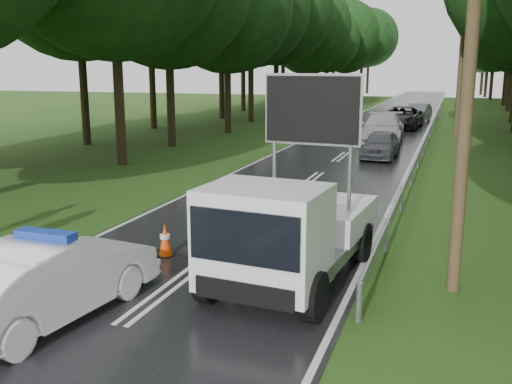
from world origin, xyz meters
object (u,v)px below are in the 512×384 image
at_px(police_sedan, 49,280).
at_px(queue_car_second, 382,128).
at_px(work_truck, 289,231).
at_px(officer, 236,216).
at_px(civilian, 236,243).
at_px(barrier, 257,218).
at_px(queue_car_fourth, 418,113).
at_px(queue_car_third, 401,118).
at_px(queue_car_first, 381,144).

bearing_deg(police_sedan, queue_car_second, -88.32).
bearing_deg(work_truck, queue_car_second, 97.19).
xyz_separation_m(officer, civilian, (0.95, -2.49, 0.18)).
xyz_separation_m(barrier, officer, (-0.45, -0.22, 0.06)).
height_order(work_truck, civilian, work_truck).
relative_size(officer, queue_car_fourth, 0.38).
height_order(police_sedan, barrier, police_sedan).
height_order(officer, queue_car_second, queue_car_second).
xyz_separation_m(police_sedan, queue_car_third, (2.77, 34.02, 0.07)).
height_order(work_truck, barrier, work_truck).
bearing_deg(police_sedan, work_truck, -132.45).
height_order(barrier, officer, officer).
bearing_deg(work_truck, queue_car_third, 95.95).
relative_size(queue_car_first, queue_car_fourth, 0.90).
relative_size(police_sedan, queue_car_second, 0.78).
bearing_deg(queue_car_second, queue_car_first, -86.06).
bearing_deg(queue_car_second, barrier, -93.30).
distance_m(barrier, queue_car_second, 21.09).
height_order(work_truck, queue_car_fourth, work_truck).
xyz_separation_m(police_sedan, queue_car_fourth, (3.56, 40.02, 0.00)).
distance_m(police_sedan, queue_car_third, 34.14).
distance_m(queue_car_second, queue_car_fourth, 14.17).
bearing_deg(barrier, queue_car_third, 93.71).
xyz_separation_m(work_truck, civilian, (-0.81, -0.79, -0.10)).
relative_size(barrier, queue_car_first, 0.62).
bearing_deg(work_truck, civilian, -130.89).
bearing_deg(officer, police_sedan, 50.59).
xyz_separation_m(police_sedan, civilian, (2.57, 2.10, 0.29)).
xyz_separation_m(work_truck, queue_car_third, (-0.60, 31.14, -0.32)).
distance_m(barrier, officer, 0.50).
relative_size(police_sedan, queue_car_fourth, 1.03).
xyz_separation_m(civilian, queue_car_third, (0.21, 31.93, -0.22)).
distance_m(queue_car_second, queue_car_third, 8.13).
xyz_separation_m(queue_car_first, queue_car_fourth, (0.47, 20.12, 0.05)).
relative_size(work_truck, barrier, 2.17).
relative_size(barrier, queue_car_fourth, 0.56).
distance_m(barrier, civilian, 2.77).
xyz_separation_m(barrier, civilian, (0.50, -2.71, 0.24)).
distance_m(police_sedan, queue_car_first, 20.14).
relative_size(police_sedan, barrier, 1.84).
xyz_separation_m(queue_car_first, queue_car_second, (-0.66, 6.00, 0.17)).
xyz_separation_m(officer, queue_car_second, (0.81, 21.31, 0.01)).
height_order(officer, queue_car_fourth, officer).
bearing_deg(queue_car_first, queue_car_third, 92.42).
bearing_deg(queue_car_second, officer, -94.49).
relative_size(civilian, queue_car_fourth, 0.46).
distance_m(civilian, queue_car_second, 23.80).
bearing_deg(queue_car_fourth, police_sedan, -87.98).
bearing_deg(queue_car_second, queue_car_fourth, 83.14).
height_order(barrier, queue_car_third, queue_car_third).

